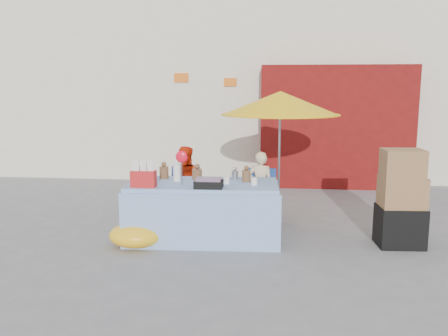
# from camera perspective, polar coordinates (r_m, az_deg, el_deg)

# --- Properties ---
(ground) EXTENTS (80.00, 80.00, 0.00)m
(ground) POSITION_cam_1_polar(r_m,az_deg,el_deg) (6.55, -2.06, -9.53)
(ground) COLOR slate
(ground) RESTS_ON ground
(backdrop) EXTENTS (14.00, 8.00, 7.80)m
(backdrop) POSITION_cam_1_polar(r_m,az_deg,el_deg) (13.66, 4.63, 13.75)
(backdrop) COLOR silver
(backdrop) RESTS_ON ground
(market_table) EXTENTS (2.19, 1.10, 1.30)m
(market_table) POSITION_cam_1_polar(r_m,az_deg,el_deg) (6.77, -2.58, -5.11)
(market_table) COLOR #85AED5
(market_table) RESTS_ON ground
(chair_left) EXTENTS (0.51, 0.50, 0.85)m
(chair_left) POSITION_cam_1_polar(r_m,az_deg,el_deg) (7.80, -4.93, -4.41)
(chair_left) COLOR navy
(chair_left) RESTS_ON ground
(chair_right) EXTENTS (0.51, 0.50, 0.85)m
(chair_right) POSITION_cam_1_polar(r_m,az_deg,el_deg) (7.66, 4.32, -4.66)
(chair_right) COLOR navy
(chair_right) RESTS_ON ground
(vendor_orange) EXTENTS (0.61, 0.49, 1.20)m
(vendor_orange) POSITION_cam_1_polar(r_m,az_deg,el_deg) (7.85, -4.79, -1.73)
(vendor_orange) COLOR red
(vendor_orange) RESTS_ON ground
(vendor_beige) EXTENTS (0.43, 0.30, 1.13)m
(vendor_beige) POSITION_cam_1_polar(r_m,az_deg,el_deg) (7.72, 4.37, -2.17)
(vendor_beige) COLOR beige
(vendor_beige) RESTS_ON ground
(umbrella) EXTENTS (1.90, 1.90, 2.09)m
(umbrella) POSITION_cam_1_polar(r_m,az_deg,el_deg) (7.71, 6.79, 7.70)
(umbrella) COLOR gray
(umbrella) RESTS_ON ground
(box_stack) EXTENTS (0.63, 0.53, 1.34)m
(box_stack) POSITION_cam_1_polar(r_m,az_deg,el_deg) (6.89, 20.53, -3.84)
(box_stack) COLOR black
(box_stack) RESTS_ON ground
(tarp_bundle) EXTENTS (0.75, 0.60, 0.33)m
(tarp_bundle) POSITION_cam_1_polar(r_m,az_deg,el_deg) (6.63, -10.57, -7.94)
(tarp_bundle) COLOR yellow
(tarp_bundle) RESTS_ON ground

